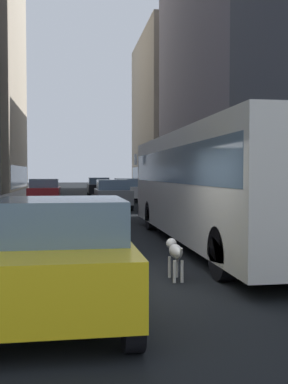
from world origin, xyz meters
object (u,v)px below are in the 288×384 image
(car_red_coupe, at_px, (45,191))
(car_black_suv, at_px, (99,187))
(transit_bus, at_px, (214,180))
(dalmatian_dog, at_px, (175,252))
(car_white_van, at_px, (127,190))
(car_yellow_taxi, at_px, (62,256))
(car_grey_wagon, at_px, (112,194))

(car_red_coupe, bearing_deg, car_black_suv, 65.67)
(transit_bus, relative_size, dalmatian_dog, 11.98)
(transit_bus, xyz_separation_m, dalmatian_dog, (-1.97, -3.92, -1.26))
(car_white_van, xyz_separation_m, car_yellow_taxi, (-4.00, -25.61, -0.00))
(car_red_coupe, relative_size, car_black_suv, 0.85)
(dalmatian_dog, bearing_deg, car_grey_wagon, 88.78)
(car_red_coupe, xyz_separation_m, car_black_suv, (4.00, 8.84, 0.00))
(car_red_coupe, bearing_deg, car_yellow_taxi, -86.19)
(transit_bus, distance_m, car_yellow_taxi, 7.07)
(car_grey_wagon, height_order, dalmatian_dog, car_grey_wagon)
(transit_bus, xyz_separation_m, car_black_suv, (-1.60, 27.15, -0.95))
(dalmatian_dog, bearing_deg, transit_bus, 63.31)
(transit_bus, xyz_separation_m, car_grey_wagon, (-1.60, 13.54, -0.95))
(car_white_van, bearing_deg, dalmatian_dog, -94.74)
(car_white_van, xyz_separation_m, car_grey_wagon, (-1.60, -6.32, 0.00))
(transit_bus, bearing_deg, car_white_van, 90.00)
(car_red_coupe, bearing_deg, transit_bus, -72.99)
(car_white_van, xyz_separation_m, car_red_coupe, (-5.60, -1.55, 0.00))
(car_white_van, bearing_deg, car_black_suv, 102.37)
(car_red_coupe, height_order, dalmatian_dog, car_red_coupe)
(car_red_coupe, distance_m, car_black_suv, 9.71)
(car_red_coupe, distance_m, dalmatian_dog, 22.52)
(car_grey_wagon, bearing_deg, car_yellow_taxi, -97.09)
(car_red_coupe, bearing_deg, car_grey_wagon, -50.01)
(car_grey_wagon, relative_size, dalmatian_dog, 4.78)
(car_white_van, relative_size, car_grey_wagon, 0.90)
(car_white_van, height_order, dalmatian_dog, car_white_van)
(car_yellow_taxi, relative_size, car_grey_wagon, 0.86)
(car_grey_wagon, bearing_deg, car_red_coupe, 129.99)
(car_black_suv, bearing_deg, car_red_coupe, -114.33)
(transit_bus, relative_size, car_red_coupe, 2.82)
(dalmatian_dog, bearing_deg, car_yellow_taxi, -137.95)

